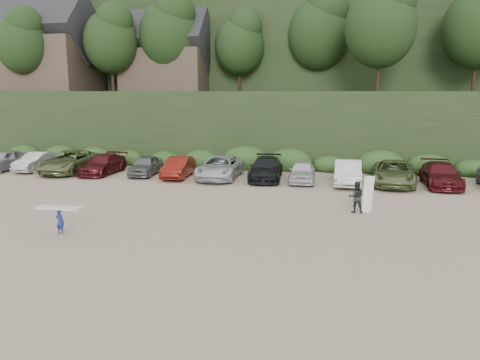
# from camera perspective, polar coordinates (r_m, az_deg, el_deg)

# --- Properties ---
(ground) EXTENTS (120.00, 120.00, 0.00)m
(ground) POSITION_cam_1_polar(r_m,az_deg,el_deg) (22.57, -0.91, -4.67)
(ground) COLOR tan
(ground) RESTS_ON ground
(hillside_backdrop) EXTENTS (90.00, 41.50, 28.00)m
(hillside_backdrop) POSITION_cam_1_polar(r_m,az_deg,el_deg) (57.60, 6.98, 15.91)
(hillside_backdrop) COLOR black
(hillside_backdrop) RESTS_ON ground
(parked_cars) EXTENTS (39.59, 5.93, 1.63)m
(parked_cars) POSITION_cam_1_polar(r_m,az_deg,el_deg) (32.35, -0.07, 1.45)
(parked_cars) COLOR #9A9A9E
(parked_cars) RESTS_ON ground
(child_surfer) EXTENTS (1.99, 0.59, 1.19)m
(child_surfer) POSITION_cam_1_polar(r_m,az_deg,el_deg) (21.37, -21.14, -4.06)
(child_surfer) COLOR navy
(child_surfer) RESTS_ON ground
(adult_surfer) EXTENTS (1.26, 0.66, 1.88)m
(adult_surfer) POSITION_cam_1_polar(r_m,az_deg,el_deg) (24.13, 14.09, -2.00)
(adult_surfer) COLOR black
(adult_surfer) RESTS_ON ground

